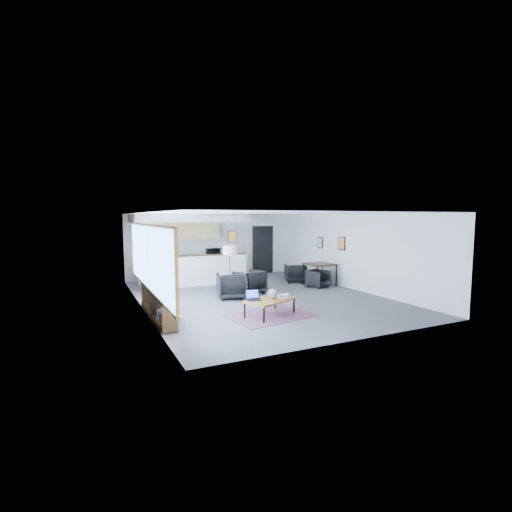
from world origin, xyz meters
name	(u,v)px	position (x,y,z in m)	size (l,w,h in m)	color
room	(259,256)	(0.00, 0.00, 1.30)	(7.02, 9.02, 2.62)	#48484B
window	(148,259)	(-3.46, -0.90, 1.46)	(0.10, 5.95, 1.66)	#8CBFFF
console	(158,305)	(-3.30, -1.05, 0.33)	(0.35, 3.00, 0.80)	#342512
kitchenette	(189,246)	(-1.20, 3.71, 1.38)	(4.20, 1.96, 2.60)	white
doorway	(262,249)	(2.30, 4.42, 1.07)	(1.10, 0.12, 2.15)	black
track_light	(217,216)	(-0.59, 2.20, 2.53)	(1.60, 0.07, 0.15)	silver
wall_art_lower	(341,243)	(3.47, 0.40, 1.55)	(0.03, 0.38, 0.48)	black
wall_art_upper	(320,243)	(3.47, 1.70, 1.50)	(0.03, 0.34, 0.44)	black
kilim_rug	(270,316)	(-0.70, -2.10, 0.01)	(2.31, 1.77, 0.01)	#562F43
coffee_table	(270,300)	(-0.70, -2.10, 0.40)	(1.50, 1.19, 0.43)	brown
laptop	(253,297)	(-1.13, -1.98, 0.50)	(0.37, 0.32, 0.24)	black
ceramic_pot	(273,294)	(-0.62, -2.09, 0.56)	(0.25, 0.25, 0.25)	gray
book_stack	(284,296)	(-0.29, -2.09, 0.48)	(0.36, 0.32, 0.09)	silver
coaster	(279,300)	(-0.57, -2.31, 0.44)	(0.13, 0.13, 0.01)	#E5590C
armchair_left	(231,284)	(-0.84, 0.20, 0.43)	(0.84, 0.79, 0.86)	black
armchair_right	(250,281)	(-0.06, 0.58, 0.42)	(0.82, 0.77, 0.85)	black
floor_lamp	(230,252)	(-0.54, 1.09, 1.35)	(0.55, 0.55, 1.55)	black
dining_table	(320,265)	(2.90, 0.89, 0.73)	(0.97, 0.97, 0.80)	#342512
dining_chair_near	(318,279)	(2.60, 0.56, 0.29)	(0.57, 0.53, 0.58)	black
dining_chair_far	(295,274)	(2.41, 1.80, 0.33)	(0.64, 0.60, 0.66)	black
microwave	(213,251)	(-0.09, 4.15, 1.10)	(0.50, 0.28, 0.34)	black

